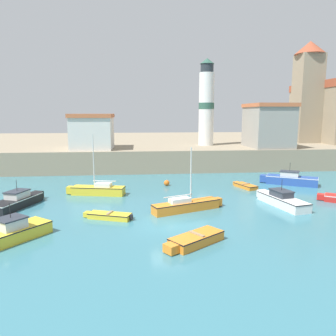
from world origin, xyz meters
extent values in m
plane|color=teal|center=(0.00, 0.00, 0.00)|extent=(200.00, 200.00, 0.00)
cube|color=gray|center=(0.00, 38.89, 1.45)|extent=(120.00, 40.00, 2.90)
cube|color=#284C9E|center=(14.37, 11.48, 0.45)|extent=(5.28, 3.95, 0.90)
cube|color=#284C9E|center=(11.82, 12.94, 0.45)|extent=(1.06, 1.12, 0.76)
cube|color=white|center=(14.37, 11.48, 0.86)|extent=(5.33, 3.99, 0.07)
cube|color=silver|center=(14.15, 11.61, 1.14)|extent=(2.16, 1.94, 0.48)
cube|color=#2D333D|center=(14.15, 11.61, 1.42)|extent=(2.34, 2.08, 0.08)
cylinder|color=black|center=(14.15, 11.61, 1.91)|extent=(0.04, 0.04, 0.90)
cube|color=yellow|center=(-5.83, 8.94, 0.39)|extent=(5.05, 2.29, 0.78)
cube|color=yellow|center=(-8.51, 9.50, 0.39)|extent=(0.72, 0.83, 0.66)
cube|color=black|center=(-5.83, 8.94, 0.74)|extent=(5.10, 2.31, 0.07)
cylinder|color=silver|center=(-6.19, 9.02, 3.25)|extent=(0.10, 0.10, 4.94)
cylinder|color=silver|center=(-5.24, 8.81, 1.33)|extent=(2.17, 0.53, 0.08)
cube|color=silver|center=(-5.36, 8.84, 0.96)|extent=(1.62, 1.20, 0.36)
cube|color=yellow|center=(-9.60, -1.86, 0.38)|extent=(3.91, 4.30, 0.77)
cube|color=black|center=(-9.60, -1.86, 0.73)|extent=(3.95, 4.34, 0.07)
cube|color=silver|center=(-9.73, -2.02, 1.06)|extent=(1.92, 1.94, 0.59)
cube|color=#2D333D|center=(-9.73, -2.02, 1.40)|extent=(2.06, 2.09, 0.08)
cylinder|color=black|center=(-9.73, -2.02, 1.89)|extent=(0.04, 0.04, 0.90)
cube|color=orange|center=(1.61, 2.99, 0.37)|extent=(5.57, 3.10, 0.75)
cube|color=orange|center=(4.42, 4.12, 0.37)|extent=(0.69, 0.75, 0.64)
cube|color=black|center=(1.61, 2.99, 0.71)|extent=(5.62, 3.13, 0.07)
cylinder|color=silver|center=(2.00, 3.15, 2.88)|extent=(0.10, 0.10, 4.26)
cylinder|color=silver|center=(0.97, 2.73, 1.30)|extent=(2.35, 1.01, 0.08)
cube|color=silver|center=(1.10, 2.78, 0.93)|extent=(1.83, 1.34, 0.36)
cube|color=red|center=(14.04, 5.22, 0.28)|extent=(0.93, 0.98, 0.47)
cube|color=black|center=(-12.05, 5.26, 0.37)|extent=(3.15, 5.06, 0.74)
cube|color=black|center=(-11.12, 7.87, 0.37)|extent=(1.10, 1.00, 0.63)
cube|color=white|center=(-12.05, 5.26, 0.70)|extent=(3.19, 5.11, 0.07)
cube|color=silver|center=(-11.97, 5.49, 1.00)|extent=(1.72, 1.99, 0.53)
cube|color=#2D333D|center=(-11.97, 5.49, 1.31)|extent=(1.85, 2.15, 0.08)
cylinder|color=black|center=(-11.97, 5.49, 1.80)|extent=(0.04, 0.04, 0.90)
cube|color=white|center=(9.80, 3.63, 0.38)|extent=(2.62, 5.21, 0.75)
cube|color=white|center=(9.16, 6.40, 0.38)|extent=(0.98, 0.87, 0.64)
cube|color=black|center=(9.80, 3.63, 0.71)|extent=(2.64, 5.26, 0.07)
cube|color=#333842|center=(9.74, 3.87, 0.99)|extent=(1.52, 1.96, 0.47)
cube|color=#2D333D|center=(9.74, 3.87, 1.26)|extent=(1.63, 2.12, 0.08)
cylinder|color=black|center=(9.74, 3.87, 1.75)|extent=(0.04, 0.04, 0.90)
cube|color=orange|center=(8.90, 10.32, 0.20)|extent=(1.90, 2.83, 0.40)
cube|color=orange|center=(8.38, 11.79, 0.20)|extent=(0.72, 0.66, 0.34)
cube|color=black|center=(8.90, 10.32, 0.36)|extent=(1.92, 2.86, 0.07)
cube|color=#997F5B|center=(8.90, 10.32, 0.44)|extent=(0.93, 0.50, 0.08)
cube|color=orange|center=(1.25, -3.57, 0.29)|extent=(3.57, 3.12, 0.57)
cube|color=orange|center=(-0.38, -4.76, 0.29)|extent=(0.92, 0.95, 0.49)
cube|color=black|center=(1.25, -3.57, 0.53)|extent=(3.61, 3.15, 0.07)
cube|color=#997F5B|center=(1.25, -3.57, 0.61)|extent=(0.83, 1.04, 0.08)
cube|color=yellow|center=(-4.20, 1.61, 0.21)|extent=(3.25, 1.99, 0.42)
cube|color=yellow|center=(-5.87, 2.20, 0.21)|extent=(0.62, 0.68, 0.35)
cube|color=black|center=(-4.20, 1.61, 0.38)|extent=(3.28, 2.01, 0.07)
cube|color=#997F5B|center=(-4.20, 1.61, 0.46)|extent=(0.48, 0.88, 0.08)
cube|color=black|center=(-2.63, 1.05, 0.26)|extent=(0.26, 0.26, 0.36)
sphere|color=orange|center=(0.92, 12.19, 0.30)|extent=(0.60, 0.60, 0.60)
cube|color=gray|center=(25.01, 29.46, 9.80)|extent=(3.66, 3.66, 13.78)
cone|color=#9E472D|center=(25.01, 29.46, 17.69)|extent=(4.75, 4.75, 2.00)
cylinder|color=silver|center=(8.00, 26.15, 8.12)|extent=(2.18, 2.18, 10.43)
cylinder|color=#2D5647|center=(8.00, 26.15, 8.64)|extent=(2.24, 2.24, 0.90)
cylinder|color=#262D33|center=(8.00, 26.15, 13.93)|extent=(1.85, 1.85, 1.20)
cone|color=#2D5647|center=(8.00, 26.15, 14.93)|extent=(2.07, 2.07, 0.80)
cube|color=silver|center=(-8.00, 22.80, 4.96)|extent=(5.18, 6.44, 4.12)
cube|color=#C1663D|center=(-8.00, 22.80, 7.27)|extent=(5.44, 6.76, 0.50)
cube|color=gray|center=(16.00, 22.58, 5.66)|extent=(5.26, 6.82, 5.51)
cube|color=#C1663D|center=(16.00, 22.58, 8.67)|extent=(5.53, 7.16, 0.50)
camera|label=1|loc=(-2.14, -21.57, 7.58)|focal=35.00mm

